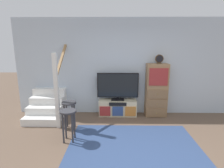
% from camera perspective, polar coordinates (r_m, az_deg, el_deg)
% --- Properties ---
extents(ground_plane, '(20.00, 20.00, 0.00)m').
position_cam_1_polar(ground_plane, '(3.32, 8.02, -24.36)').
color(ground_plane, brown).
extents(back_wall, '(6.40, 0.12, 2.70)m').
position_cam_1_polar(back_wall, '(5.15, 5.21, 5.37)').
color(back_wall, silver).
rests_on(back_wall, ground_plane).
extents(area_rug, '(2.60, 1.80, 0.01)m').
position_cam_1_polar(area_rug, '(3.81, 6.89, -18.89)').
color(area_rug, navy).
rests_on(area_rug, ground_plane).
extents(media_console, '(1.05, 0.38, 0.45)m').
position_cam_1_polar(media_console, '(5.14, 1.81, -7.55)').
color(media_console, beige).
rests_on(media_console, ground_plane).
extents(television, '(1.15, 0.22, 0.77)m').
position_cam_1_polar(television, '(4.98, 1.86, -0.60)').
color(television, black).
rests_on(television, media_console).
extents(side_cabinet, '(0.58, 0.38, 1.48)m').
position_cam_1_polar(side_cabinet, '(5.13, 13.92, -1.96)').
color(side_cabinet, '#93704C').
rests_on(side_cabinet, ground_plane).
extents(desk_clock, '(0.22, 0.08, 0.24)m').
position_cam_1_polar(desk_clock, '(4.98, 14.81, 7.66)').
color(desk_clock, '#4C3823').
rests_on(desk_clock, side_cabinet).
extents(staircase, '(1.00, 1.36, 2.20)m').
position_cam_1_polar(staircase, '(5.43, -19.16, -5.51)').
color(staircase, white).
rests_on(staircase, ground_plane).
extents(bar_stool_near, '(0.34, 0.34, 0.68)m').
position_cam_1_polar(bar_stool_near, '(3.84, -13.73, -10.54)').
color(bar_stool_near, '#333338').
rests_on(bar_stool_near, ground_plane).
extents(bar_stool_far, '(0.34, 0.34, 0.67)m').
position_cam_1_polar(bar_stool_far, '(4.38, -13.45, -7.69)').
color(bar_stool_far, '#333338').
rests_on(bar_stool_far, ground_plane).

